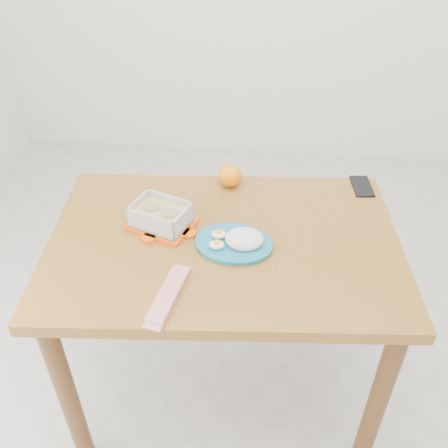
# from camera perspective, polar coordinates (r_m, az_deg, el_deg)

# --- Properties ---
(ground) EXTENTS (3.50, 3.50, 0.00)m
(ground) POSITION_cam_1_polar(r_m,az_deg,el_deg) (2.16, 5.02, -15.42)
(ground) COLOR #B7B7B2
(ground) RESTS_ON ground
(dining_table) EXTENTS (1.13, 0.80, 0.75)m
(dining_table) POSITION_cam_1_polar(r_m,az_deg,el_deg) (1.61, 0.00, -4.86)
(dining_table) COLOR #A5762E
(dining_table) RESTS_ON ground
(food_container) EXTENTS (0.23, 0.20, 0.08)m
(food_container) POSITION_cam_1_polar(r_m,az_deg,el_deg) (1.57, -7.22, 0.91)
(food_container) COLOR #FF5207
(food_container) RESTS_ON dining_table
(orange_fruit) EXTENTS (0.08, 0.08, 0.08)m
(orange_fruit) POSITION_cam_1_polar(r_m,az_deg,el_deg) (1.75, 0.70, 5.53)
(orange_fruit) COLOR orange
(orange_fruit) RESTS_ON dining_table
(rice_plate) EXTENTS (0.25, 0.25, 0.06)m
(rice_plate) POSITION_cam_1_polar(r_m,az_deg,el_deg) (1.50, 1.51, -1.91)
(rice_plate) COLOR #19718D
(rice_plate) RESTS_ON dining_table
(candy_bar) EXTENTS (0.09, 0.21, 0.02)m
(candy_bar) POSITION_cam_1_polar(r_m,az_deg,el_deg) (1.36, -6.36, -8.02)
(candy_bar) COLOR red
(candy_bar) RESTS_ON dining_table
(smartphone) EXTENTS (0.08, 0.13, 0.01)m
(smartphone) POSITION_cam_1_polar(r_m,az_deg,el_deg) (1.83, 15.49, 4.17)
(smartphone) COLOR black
(smartphone) RESTS_ON dining_table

